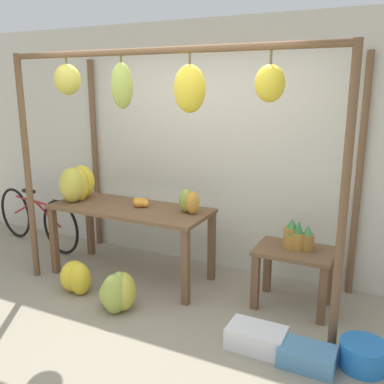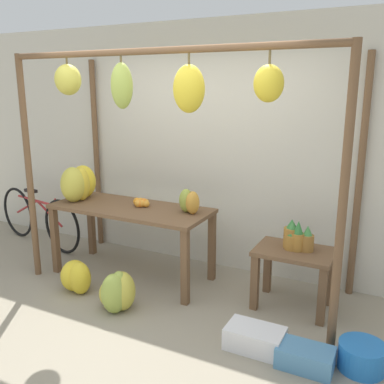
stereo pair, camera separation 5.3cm
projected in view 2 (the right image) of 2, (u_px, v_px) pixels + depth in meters
The scene contains 15 objects.
ground_plane at pixel (135, 326), 3.82m from camera, with size 20.00×20.00×0.00m, color gray.
shop_wall_back at pixel (212, 148), 4.89m from camera, with size 8.00×0.08×2.80m.
stall_awning at pixel (167, 118), 3.92m from camera, with size 3.30×1.28×2.41m.
display_table_main at pixel (131, 216), 4.69m from camera, with size 1.77×0.73×0.81m.
display_table_side at pixel (294, 264), 4.06m from camera, with size 0.72×0.51×0.59m.
banana_pile_on_table at pixel (79, 183), 4.91m from camera, with size 0.40×0.57×0.40m.
orange_pile at pixel (141, 203), 4.67m from camera, with size 0.21×0.15×0.09m.
pineapple_cluster at pixel (296, 238), 4.02m from camera, with size 0.29×0.19×0.29m.
banana_pile_ground_left at pixel (77, 276), 4.43m from camera, with size 0.41×0.36×0.35m.
banana_pile_ground_right at pixel (117, 292), 4.06m from camera, with size 0.44×0.43×0.40m.
fruit_crate_white at pixel (255, 338), 3.48m from camera, with size 0.47×0.29×0.18m.
blue_bucket at pixel (362, 357), 3.22m from camera, with size 0.35×0.35×0.21m.
parked_bicycle at pixel (39, 218), 5.74m from camera, with size 1.72×0.37×0.75m.
papaya_pile at pixel (189, 202), 4.40m from camera, with size 0.29×0.22×0.25m.
fruit_crate_purple at pixel (305, 357), 3.25m from camera, with size 0.42×0.26×0.17m.
Camera 2 is at (2.00, -2.82, 2.08)m, focal length 40.00 mm.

